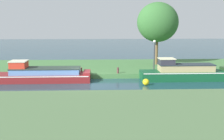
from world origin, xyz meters
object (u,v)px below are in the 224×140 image
Objects in this scene: maroon_barge at (37,75)px; channel_buoy at (146,82)px; willow_tree_left at (158,22)px; lamp_post at (154,52)px; mooring_post_far at (118,70)px; forest_narrowboat at (187,73)px; mooring_post_near at (81,71)px.

maroon_barge is 17.76× the size of channel_buoy.
willow_tree_left reaches higher than lamp_post.
lamp_post is 3.74m from mooring_post_far.
maroon_barge is at bearing -180.00° from forest_narrowboat.
willow_tree_left reaches higher than mooring_post_far.
lamp_post is at bearing 11.13° from mooring_post_far.
forest_narrowboat is (12.68, 0.00, 0.09)m from maroon_barge.
maroon_barge reaches higher than mooring_post_near.
mooring_post_near is 1.06× the size of mooring_post_far.
willow_tree_left is 2.25× the size of lamp_post.
mooring_post_near reaches higher than mooring_post_far.
lamp_post is 5.35× the size of mooring_post_near.
maroon_barge is 10.48m from lamp_post.
channel_buoy is (-1.35, -3.92, -1.96)m from lamp_post.
mooring_post_far is 0.98× the size of channel_buoy.
maroon_barge is 9.06m from channel_buoy.
lamp_post reaches higher than channel_buoy.
channel_buoy is at bearing -106.68° from willow_tree_left.
forest_narrowboat reaches higher than channel_buoy.
forest_narrowboat is 14.93× the size of mooring_post_near.
channel_buoy is (8.82, -2.03, -0.28)m from maroon_barge.
willow_tree_left is at bearing 75.49° from lamp_post.
mooring_post_near is (-9.06, 1.23, 0.05)m from forest_narrowboat.
forest_narrowboat is at bearing -36.88° from lamp_post.
mooring_post_near is 3.21m from mooring_post_far.
willow_tree_left is at bearing 48.30° from mooring_post_far.
maroon_barge is at bearing -151.13° from willow_tree_left.
lamp_post is 5.65× the size of mooring_post_far.
willow_tree_left is (11.30, 6.23, 4.31)m from maroon_barge.
mooring_post_far is (3.21, 0.00, -0.01)m from mooring_post_near.
willow_tree_left is at bearing 73.32° from channel_buoy.
forest_narrowboat is 7.65m from willow_tree_left.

